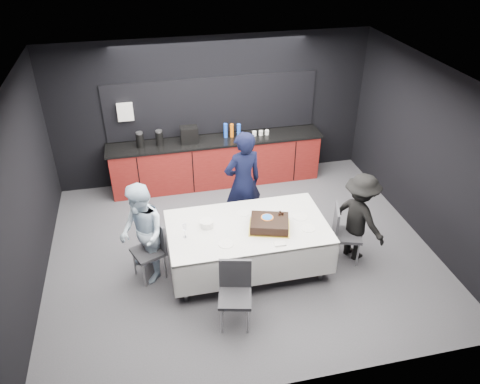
{
  "coord_description": "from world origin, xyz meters",
  "views": [
    {
      "loc": [
        -1.3,
        -5.73,
        4.8
      ],
      "look_at": [
        0.0,
        0.1,
        1.05
      ],
      "focal_mm": 35.0,
      "sensor_mm": 36.0,
      "label": 1
    }
  ],
  "objects_px": {
    "party_table": "(247,233)",
    "cake_assembly": "(270,224)",
    "plate_stack": "(207,224)",
    "champagne_flute": "(185,228)",
    "chair_near": "(235,289)",
    "person_right": "(359,217)",
    "chair_right": "(342,230)",
    "person_left": "(142,234)",
    "person_center": "(243,183)",
    "chair_left": "(153,245)"
  },
  "relations": [
    {
      "from": "plate_stack",
      "to": "person_right",
      "type": "bearing_deg",
      "value": -4.56
    },
    {
      "from": "person_right",
      "to": "chair_right",
      "type": "bearing_deg",
      "value": 71.25
    },
    {
      "from": "chair_right",
      "to": "person_right",
      "type": "bearing_deg",
      "value": 6.17
    },
    {
      "from": "chair_left",
      "to": "person_left",
      "type": "height_order",
      "value": "person_left"
    },
    {
      "from": "chair_right",
      "to": "person_right",
      "type": "distance_m",
      "value": 0.32
    },
    {
      "from": "plate_stack",
      "to": "chair_left",
      "type": "bearing_deg",
      "value": 176.65
    },
    {
      "from": "person_center",
      "to": "cake_assembly",
      "type": "bearing_deg",
      "value": 82.65
    },
    {
      "from": "champagne_flute",
      "to": "chair_near",
      "type": "distance_m",
      "value": 1.12
    },
    {
      "from": "champagne_flute",
      "to": "chair_left",
      "type": "bearing_deg",
      "value": 154.02
    },
    {
      "from": "person_center",
      "to": "chair_near",
      "type": "bearing_deg",
      "value": 59.8
    },
    {
      "from": "chair_left",
      "to": "person_center",
      "type": "xyz_separation_m",
      "value": [
        1.54,
        0.83,
        0.37
      ]
    },
    {
      "from": "party_table",
      "to": "person_right",
      "type": "relative_size",
      "value": 1.61
    },
    {
      "from": "person_center",
      "to": "person_left",
      "type": "height_order",
      "value": "person_center"
    },
    {
      "from": "cake_assembly",
      "to": "person_center",
      "type": "bearing_deg",
      "value": 97.17
    },
    {
      "from": "champagne_flute",
      "to": "person_left",
      "type": "height_order",
      "value": "person_left"
    },
    {
      "from": "cake_assembly",
      "to": "champagne_flute",
      "type": "bearing_deg",
      "value": 177.91
    },
    {
      "from": "cake_assembly",
      "to": "champagne_flute",
      "type": "relative_size",
      "value": 3.1
    },
    {
      "from": "chair_left",
      "to": "chair_right",
      "type": "xyz_separation_m",
      "value": [
        2.84,
        -0.26,
        0.0
      ]
    },
    {
      "from": "person_center",
      "to": "person_right",
      "type": "relative_size",
      "value": 1.25
    },
    {
      "from": "champagne_flute",
      "to": "chair_left",
      "type": "height_order",
      "value": "champagne_flute"
    },
    {
      "from": "person_right",
      "to": "chair_left",
      "type": "bearing_deg",
      "value": 60.83
    },
    {
      "from": "chair_right",
      "to": "person_right",
      "type": "relative_size",
      "value": 0.64
    },
    {
      "from": "chair_left",
      "to": "person_right",
      "type": "height_order",
      "value": "person_right"
    },
    {
      "from": "chair_right",
      "to": "chair_left",
      "type": "bearing_deg",
      "value": 174.81
    },
    {
      "from": "person_right",
      "to": "cake_assembly",
      "type": "bearing_deg",
      "value": 66.68
    },
    {
      "from": "person_center",
      "to": "chair_left",
      "type": "bearing_deg",
      "value": 14.0
    },
    {
      "from": "champagne_flute",
      "to": "plate_stack",
      "type": "bearing_deg",
      "value": 28.16
    },
    {
      "from": "person_right",
      "to": "chair_near",
      "type": "bearing_deg",
      "value": 88.16
    },
    {
      "from": "chair_right",
      "to": "person_left",
      "type": "xyz_separation_m",
      "value": [
        -2.96,
        0.24,
        0.24
      ]
    },
    {
      "from": "party_table",
      "to": "plate_stack",
      "type": "height_order",
      "value": "plate_stack"
    },
    {
      "from": "chair_near",
      "to": "person_right",
      "type": "relative_size",
      "value": 0.64
    },
    {
      "from": "chair_left",
      "to": "chair_near",
      "type": "height_order",
      "value": "same"
    },
    {
      "from": "party_table",
      "to": "chair_right",
      "type": "bearing_deg",
      "value": -4.1
    },
    {
      "from": "cake_assembly",
      "to": "plate_stack",
      "type": "bearing_deg",
      "value": 165.75
    },
    {
      "from": "party_table",
      "to": "cake_assembly",
      "type": "height_order",
      "value": "cake_assembly"
    },
    {
      "from": "cake_assembly",
      "to": "person_center",
      "type": "height_order",
      "value": "person_center"
    },
    {
      "from": "cake_assembly",
      "to": "person_left",
      "type": "relative_size",
      "value": 0.45
    },
    {
      "from": "champagne_flute",
      "to": "chair_left",
      "type": "relative_size",
      "value": 0.24
    },
    {
      "from": "plate_stack",
      "to": "chair_left",
      "type": "distance_m",
      "value": 0.85
    },
    {
      "from": "person_left",
      "to": "cake_assembly",
      "type": "bearing_deg",
      "value": 65.26
    },
    {
      "from": "chair_left",
      "to": "chair_near",
      "type": "relative_size",
      "value": 1.0
    },
    {
      "from": "person_center",
      "to": "person_right",
      "type": "distance_m",
      "value": 1.9
    },
    {
      "from": "champagne_flute",
      "to": "chair_left",
      "type": "distance_m",
      "value": 0.65
    },
    {
      "from": "plate_stack",
      "to": "champagne_flute",
      "type": "distance_m",
      "value": 0.39
    },
    {
      "from": "plate_stack",
      "to": "chair_near",
      "type": "xyz_separation_m",
      "value": [
        0.19,
        -1.08,
        -0.3
      ]
    },
    {
      "from": "cake_assembly",
      "to": "plate_stack",
      "type": "height_order",
      "value": "cake_assembly"
    },
    {
      "from": "cake_assembly",
      "to": "chair_left",
      "type": "xyz_separation_m",
      "value": [
        -1.67,
        0.27,
        -0.32
      ]
    },
    {
      "from": "cake_assembly",
      "to": "person_right",
      "type": "relative_size",
      "value": 0.48
    },
    {
      "from": "person_center",
      "to": "champagne_flute",
      "type": "bearing_deg",
      "value": 30.13
    },
    {
      "from": "chair_left",
      "to": "chair_near",
      "type": "xyz_separation_m",
      "value": [
        0.98,
        -1.13,
        0.0
      ]
    }
  ]
}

